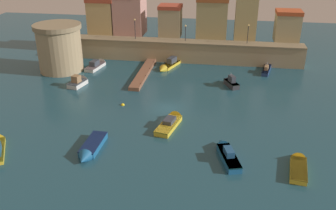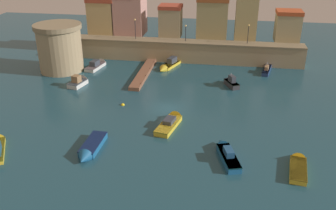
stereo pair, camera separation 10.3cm
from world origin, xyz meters
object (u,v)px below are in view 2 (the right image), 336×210
moored_boat_6 (169,65)px  moored_boat_7 (90,149)px  moored_boat_0 (298,164)px  quay_lamp_0 (135,26)px  moored_boat_8 (172,121)px  moored_boat_2 (98,64)px  moored_boat_1 (226,153)px  fortress_tower (60,47)px  moored_boat_9 (80,81)px  moored_boat_5 (230,82)px  mooring_buoy_0 (123,105)px  quay_lamp_2 (248,31)px  moored_boat_3 (267,68)px  quay_lamp_1 (186,30)px

moored_boat_6 → moored_boat_7: bearing=11.1°
moored_boat_0 → moored_boat_6: size_ratio=0.80×
quay_lamp_0 → moored_boat_8: quay_lamp_0 is taller
moored_boat_2 → moored_boat_1: bearing=-127.9°
fortress_tower → moored_boat_1: size_ratio=1.25×
moored_boat_8 → moored_boat_9: size_ratio=1.53×
moored_boat_2 → moored_boat_5: size_ratio=1.48×
mooring_buoy_0 → quay_lamp_2: bearing=50.0°
moored_boat_0 → mooring_buoy_0: size_ratio=10.96×
moored_boat_3 → moored_boat_9: moored_boat_3 is taller
moored_boat_0 → quay_lamp_0: bearing=45.6°
moored_boat_1 → moored_boat_5: (0.27, 21.64, 0.13)m
fortress_tower → moored_boat_9: 9.28m
quay_lamp_0 → moored_boat_9: size_ratio=0.85×
quay_lamp_2 → moored_boat_1: 33.88m
moored_boat_0 → moored_boat_8: (-14.96, 7.69, 0.08)m
quay_lamp_1 → moored_boat_6: bearing=-120.8°
moored_boat_5 → moored_boat_1: bearing=151.9°
moored_boat_3 → moored_boat_6: 17.95m
moored_boat_5 → moored_boat_8: 16.66m
quay_lamp_0 → mooring_buoy_0: quay_lamp_0 is taller
moored_boat_1 → moored_boat_7: size_ratio=1.04×
moored_boat_6 → mooring_buoy_0: bearing=6.1°
moored_boat_1 → mooring_buoy_0: size_ratio=12.26×
moored_boat_1 → moored_boat_3: 30.80m
quay_lamp_1 → moored_boat_0: 38.21m
moored_boat_3 → moored_boat_7: size_ratio=1.07×
moored_boat_2 → moored_boat_3: moored_boat_3 is taller
mooring_buoy_0 → moored_boat_6: bearing=76.7°
moored_boat_6 → moored_boat_7: 30.84m
fortress_tower → quay_lamp_2: size_ratio=2.37×
moored_boat_0 → moored_boat_5: 23.73m
quay_lamp_1 → moored_boat_7: 35.89m
quay_lamp_1 → moored_boat_2: quay_lamp_1 is taller
quay_lamp_1 → moored_boat_9: (-15.76, -15.03, -5.52)m
quay_lamp_2 → moored_boat_1: quay_lamp_2 is taller
quay_lamp_2 → moored_boat_7: bearing=-118.1°
moored_boat_0 → moored_boat_3: bearing=9.9°
quay_lamp_2 → moored_boat_9: 31.75m
fortress_tower → moored_boat_0: size_ratio=1.40×
moored_boat_3 → moored_boat_5: moored_boat_5 is taller
quay_lamp_1 → quay_lamp_2: size_ratio=0.86×
quay_lamp_1 → moored_boat_8: 27.06m
moored_boat_8 → fortress_tower: bearing=64.7°
moored_boat_9 → mooring_buoy_0: moored_boat_9 is taller
quay_lamp_0 → moored_boat_7: quay_lamp_0 is taller
moored_boat_6 → moored_boat_3: bearing=112.7°
quay_lamp_2 → quay_lamp_0: bearing=-180.0°
fortress_tower → quay_lamp_1: (21.50, 8.77, 1.80)m
fortress_tower → quay_lamp_2: bearing=14.8°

